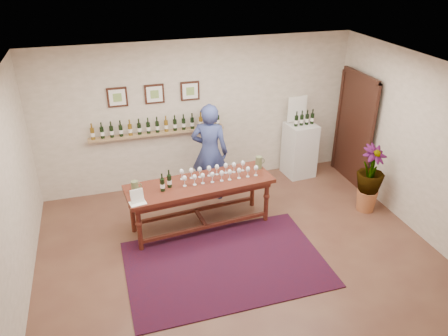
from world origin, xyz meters
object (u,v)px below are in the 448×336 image
object	(u,v)px
potted_plant	(370,179)
person	(210,152)
display_pedestal	(299,150)
tasting_table	(200,189)

from	to	relation	value
potted_plant	person	distance (m)	2.85
display_pedestal	person	distance (m)	2.04
tasting_table	person	world-z (taller)	person
person	display_pedestal	bearing A→B (deg)	-145.63
display_pedestal	potted_plant	bearing A→B (deg)	-70.39
potted_plant	person	bearing A→B (deg)	153.89
display_pedestal	potted_plant	xyz separation A→B (m)	(0.57, -1.61, 0.07)
tasting_table	display_pedestal	xyz separation A→B (m)	(2.38, 1.27, -0.17)
display_pedestal	potted_plant	world-z (taller)	display_pedestal
potted_plant	person	xyz separation A→B (m)	(-2.55, 1.25, 0.29)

